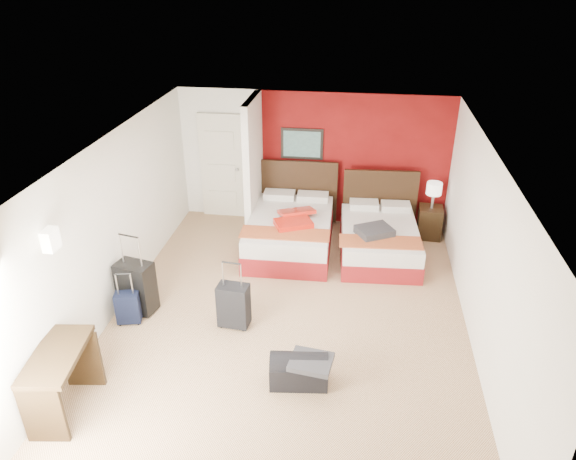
% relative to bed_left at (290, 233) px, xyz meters
% --- Properties ---
extents(ground, '(6.50, 6.50, 0.00)m').
position_rel_bed_left_xyz_m(ground, '(0.26, -2.00, -0.30)').
color(ground, tan).
rests_on(ground, ground).
extents(room_walls, '(5.02, 6.52, 2.50)m').
position_rel_bed_left_xyz_m(room_walls, '(-1.15, -0.58, 0.95)').
color(room_walls, white).
rests_on(room_walls, ground).
extents(red_accent_panel, '(3.50, 0.04, 2.50)m').
position_rel_bed_left_xyz_m(red_accent_panel, '(1.01, 1.23, 0.95)').
color(red_accent_panel, maroon).
rests_on(red_accent_panel, ground).
extents(partition_wall, '(0.12, 1.20, 2.50)m').
position_rel_bed_left_xyz_m(partition_wall, '(-0.74, 0.61, 0.95)').
color(partition_wall, silver).
rests_on(partition_wall, ground).
extents(entry_door, '(0.82, 0.06, 2.05)m').
position_rel_bed_left_xyz_m(entry_door, '(-1.49, 1.20, 0.72)').
color(entry_door, silver).
rests_on(entry_door, ground).
extents(bed_left, '(1.46, 2.06, 0.61)m').
position_rel_bed_left_xyz_m(bed_left, '(0.00, 0.00, 0.00)').
color(bed_left, silver).
rests_on(bed_left, ground).
extents(bed_right, '(1.40, 1.91, 0.55)m').
position_rel_bed_left_xyz_m(bed_right, '(1.54, -0.02, -0.03)').
color(bed_right, white).
rests_on(bed_right, ground).
extents(red_suitcase_open, '(0.89, 1.00, 0.10)m').
position_rel_bed_left_xyz_m(red_suitcase_open, '(0.10, -0.10, 0.36)').
color(red_suitcase_open, red).
rests_on(red_suitcase_open, bed_left).
extents(jacket_bundle, '(0.69, 0.65, 0.13)m').
position_rel_bed_left_xyz_m(jacket_bundle, '(1.44, -0.32, 0.31)').
color(jacket_bundle, '#353539').
rests_on(jacket_bundle, bed_right).
extents(nightstand, '(0.44, 0.44, 0.58)m').
position_rel_bed_left_xyz_m(nightstand, '(2.46, 0.82, -0.01)').
color(nightstand, black).
rests_on(nightstand, ground).
extents(table_lamp, '(0.34, 0.34, 0.48)m').
position_rel_bed_left_xyz_m(table_lamp, '(2.46, 0.82, 0.52)').
color(table_lamp, silver).
rests_on(table_lamp, nightstand).
extents(suitcase_black, '(0.57, 0.42, 0.76)m').
position_rel_bed_left_xyz_m(suitcase_black, '(-1.92, -2.13, 0.08)').
color(suitcase_black, black).
rests_on(suitcase_black, ground).
extents(suitcase_charcoal, '(0.45, 0.30, 0.62)m').
position_rel_bed_left_xyz_m(suitcase_charcoal, '(-0.47, -2.28, 0.01)').
color(suitcase_charcoal, black).
rests_on(suitcase_charcoal, ground).
extents(suitcase_navy, '(0.36, 0.27, 0.45)m').
position_rel_bed_left_xyz_m(suitcase_navy, '(-1.95, -2.42, -0.08)').
color(suitcase_navy, black).
rests_on(suitcase_navy, ground).
extents(duffel_bag, '(0.73, 0.44, 0.35)m').
position_rel_bed_left_xyz_m(duffel_bag, '(0.56, -3.27, -0.13)').
color(duffel_bag, black).
rests_on(duffel_bag, ground).
extents(jacket_draped, '(0.54, 0.48, 0.07)m').
position_rel_bed_left_xyz_m(jacket_draped, '(0.71, -3.32, 0.08)').
color(jacket_draped, '#343438').
rests_on(jacket_draped, duffel_bag).
extents(desk, '(0.63, 1.06, 0.83)m').
position_rel_bed_left_xyz_m(desk, '(-1.97, -4.08, 0.11)').
color(desk, black).
rests_on(desk, ground).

